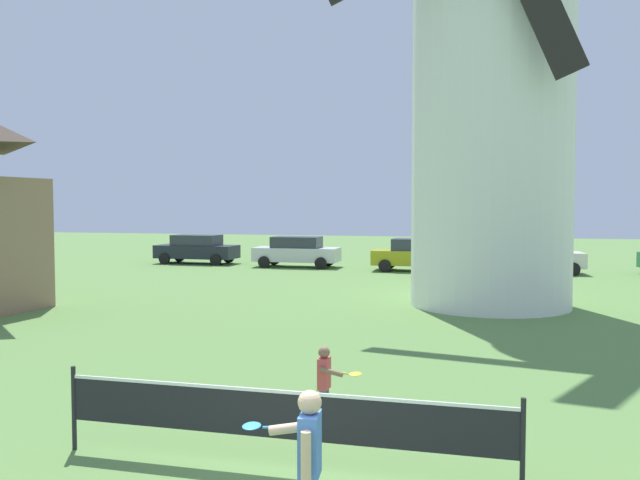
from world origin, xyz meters
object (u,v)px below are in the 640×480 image
(player_near, at_px, (308,459))
(parked_car_mustard, at_px, (418,254))
(tennis_net, at_px, (278,415))
(parked_car_cream, at_px, (540,256))
(player_far, at_px, (326,380))
(parked_car_silver, at_px, (297,251))
(parked_car_black, at_px, (197,249))
(windmill, at_px, (493,59))

(player_near, relative_size, parked_car_mustard, 0.34)
(tennis_net, relative_size, parked_car_mustard, 1.31)
(player_near, xyz_separation_m, parked_car_cream, (3.90, 26.20, -0.03))
(tennis_net, distance_m, player_near, 1.80)
(player_far, xyz_separation_m, parked_car_mustard, (-1.02, 22.46, 0.16))
(parked_car_silver, distance_m, parked_car_mustard, 6.26)
(player_far, relative_size, parked_car_mustard, 0.26)
(player_far, distance_m, parked_car_black, 26.93)
(parked_car_black, relative_size, parked_car_cream, 1.10)
(parked_car_silver, height_order, parked_car_cream, same)
(parked_car_black, bearing_deg, parked_car_silver, -5.27)
(parked_car_mustard, bearing_deg, tennis_net, -87.93)
(parked_car_mustard, bearing_deg, parked_car_cream, 3.60)
(player_near, bearing_deg, parked_car_mustard, 93.74)
(player_far, bearing_deg, player_near, -78.84)
(tennis_net, xyz_separation_m, parked_car_cream, (4.71, 24.60, 0.12))
(player_near, height_order, parked_car_black, parked_car_black)
(player_far, xyz_separation_m, parked_car_black, (-13.06, 23.56, 0.16))
(player_far, height_order, parked_car_cream, parked_car_cream)
(tennis_net, relative_size, parked_car_silver, 1.30)
(parked_car_silver, bearing_deg, parked_car_mustard, -5.16)
(parked_car_black, height_order, parked_car_silver, same)
(windmill, xyz_separation_m, tennis_net, (-2.45, -14.03, -7.03))
(windmill, height_order, parked_car_mustard, windmill)
(player_far, bearing_deg, parked_car_silver, 107.49)
(parked_car_silver, bearing_deg, player_far, -72.51)
(windmill, bearing_deg, player_near, -96.00)
(player_near, relative_size, player_far, 1.30)
(player_far, distance_m, parked_car_mustard, 22.48)
(tennis_net, bearing_deg, player_near, -63.22)
(tennis_net, distance_m, parked_car_black, 28.45)
(windmill, bearing_deg, parked_car_mustard, 108.05)
(windmill, xyz_separation_m, parked_car_mustard, (-3.33, 10.22, -6.91))
(parked_car_mustard, relative_size, parked_car_cream, 1.08)
(player_near, relative_size, parked_car_black, 0.34)
(windmill, height_order, player_far, windmill)
(windmill, relative_size, parked_car_black, 3.65)
(windmill, relative_size, tennis_net, 2.85)
(parked_car_mustard, bearing_deg, player_far, -87.40)
(tennis_net, height_order, parked_car_cream, parked_car_cream)
(tennis_net, bearing_deg, windmill, 80.08)
(player_near, height_order, parked_car_cream, parked_car_cream)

